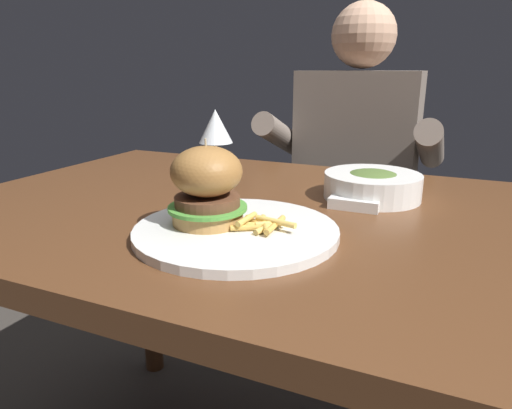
# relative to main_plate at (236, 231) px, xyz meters

# --- Properties ---
(dining_table) EXTENTS (1.43, 0.81, 0.74)m
(dining_table) POSITION_rel_main_plate_xyz_m (0.09, 0.15, -0.09)
(dining_table) COLOR #56331C
(dining_table) RESTS_ON ground
(main_plate) EXTENTS (0.31, 0.31, 0.01)m
(main_plate) POSITION_rel_main_plate_xyz_m (0.00, 0.00, 0.00)
(main_plate) COLOR white
(main_plate) RESTS_ON dining_table
(burger_sandwich) EXTENTS (0.12, 0.12, 0.13)m
(burger_sandwich) POSITION_rel_main_plate_xyz_m (-0.05, -0.00, 0.07)
(burger_sandwich) COLOR #B78447
(burger_sandwich) RESTS_ON main_plate
(fries_pile) EXTENTS (0.10, 0.08, 0.02)m
(fries_pile) POSITION_rel_main_plate_xyz_m (0.04, 0.01, 0.01)
(fries_pile) COLOR #E0B251
(fries_pile) RESTS_ON main_plate
(wine_glass) EXTENTS (0.07, 0.07, 0.17)m
(wine_glass) POSITION_rel_main_plate_xyz_m (-0.18, 0.26, 0.12)
(wine_glass) COLOR silver
(wine_glass) RESTS_ON dining_table
(butter_dish) EXTENTS (0.09, 0.08, 0.04)m
(butter_dish) POSITION_rel_main_plate_xyz_m (0.14, 0.23, 0.00)
(butter_dish) COLOR white
(butter_dish) RESTS_ON dining_table
(soup_bowl) EXTENTS (0.19, 0.19, 0.06)m
(soup_bowl) POSITION_rel_main_plate_xyz_m (0.15, 0.30, 0.02)
(soup_bowl) COLOR white
(soup_bowl) RESTS_ON dining_table
(diner_person) EXTENTS (0.51, 0.36, 1.18)m
(diner_person) POSITION_rel_main_plate_xyz_m (0.01, 0.84, -0.18)
(diner_person) COLOR #282833
(diner_person) RESTS_ON ground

